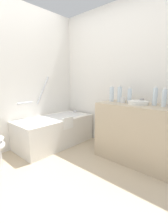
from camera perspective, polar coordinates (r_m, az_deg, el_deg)
ground_plane at (r=2.05m, az=-11.06°, el=-24.31°), size 3.98×3.98×0.00m
wall_right_mirror at (r=2.86m, az=13.96°, el=11.82°), size 0.10×2.98×2.45m
bathtub at (r=3.03m, az=-10.57°, el=-6.34°), size 1.40×0.69×1.26m
vanity_counter at (r=2.48m, az=18.65°, el=-7.18°), size 0.58×1.14×0.85m
sink_basin at (r=2.35m, az=18.92°, el=3.21°), size 0.28×0.28×0.05m
sink_faucet at (r=2.51m, az=20.47°, el=3.75°), size 0.12×0.15×0.08m
water_bottle_0 at (r=2.56m, az=12.74°, el=6.30°), size 0.07×0.07×0.26m
water_bottle_2 at (r=2.28m, az=26.99°, el=4.59°), size 0.06×0.06×0.25m
water_bottle_3 at (r=2.35m, az=24.30°, el=5.16°), size 0.06×0.06×0.26m
water_bottle_4 at (r=2.59m, az=9.97°, el=6.40°), size 0.07×0.07×0.25m
water_bottle_5 at (r=2.49m, az=16.12°, el=5.77°), size 0.06×0.06×0.24m
drinking_glass_1 at (r=2.48m, az=13.85°, el=4.25°), size 0.07×0.07×0.08m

